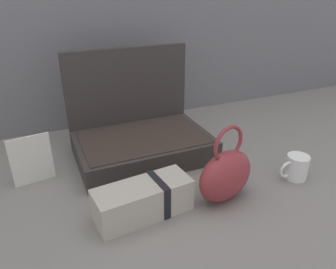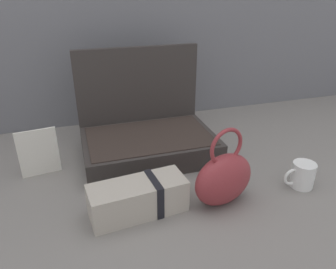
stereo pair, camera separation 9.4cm
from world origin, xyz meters
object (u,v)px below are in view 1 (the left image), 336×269
at_px(open_suitcase, 140,134).
at_px(info_card_left, 32,160).
at_px(cream_toiletry_bag, 144,199).
at_px(teal_pouch_handbag, 226,175).
at_px(coffee_mug, 296,167).

distance_m(open_suitcase, info_card_left, 0.38).
xyz_separation_m(open_suitcase, cream_toiletry_bag, (-0.10, -0.34, -0.03)).
relative_size(teal_pouch_handbag, info_card_left, 1.47).
bearing_deg(teal_pouch_handbag, open_suitcase, 110.01).
relative_size(open_suitcase, teal_pouch_handbag, 1.98).
xyz_separation_m(cream_toiletry_bag, coffee_mug, (0.51, -0.03, -0.01)).
bearing_deg(coffee_mug, cream_toiletry_bag, 176.85).
xyz_separation_m(open_suitcase, info_card_left, (-0.37, -0.05, 0.00)).
height_order(coffee_mug, info_card_left, info_card_left).
relative_size(coffee_mug, info_card_left, 0.64).
xyz_separation_m(teal_pouch_handbag, info_card_left, (-0.51, 0.32, -0.00)).
distance_m(teal_pouch_handbag, coffee_mug, 0.28).
xyz_separation_m(cream_toiletry_bag, info_card_left, (-0.27, 0.29, 0.03)).
bearing_deg(open_suitcase, coffee_mug, -42.09).
bearing_deg(cream_toiletry_bag, open_suitcase, 72.87).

